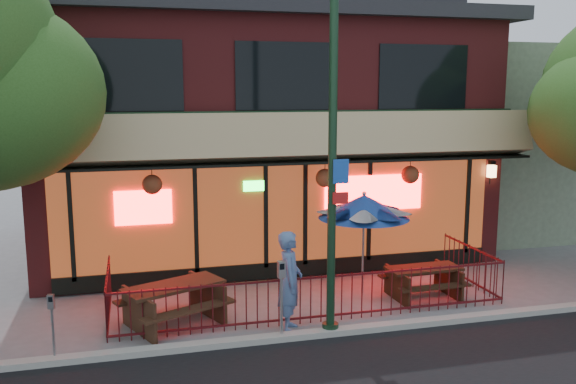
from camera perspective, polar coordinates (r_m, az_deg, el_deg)
name	(u,v)px	position (r m, az deg, el deg)	size (l,w,h in m)	color
ground	(324,325)	(12.58, 3.38, -12.35)	(80.00, 80.00, 0.00)	gray
curb	(332,332)	(12.11, 4.13, -12.94)	(80.00, 0.25, 0.12)	#999993
restaurant_building	(253,108)	(18.56, -3.28, 7.84)	(12.96, 9.49, 8.05)	maroon
neighbor_building	(502,138)	(22.69, 19.40, 4.79)	(6.00, 7.00, 6.00)	gray
patio_fence	(317,288)	(12.81, 2.71, -8.92)	(8.44, 2.62, 1.00)	#4E1015
street_light	(332,173)	(11.39, 4.17, 1.76)	(0.43, 0.32, 7.00)	#16311E
picnic_table_left	(174,298)	(12.61, -10.60, -9.75)	(2.42, 2.19, 0.84)	#3F2517
picnic_table_right	(423,278)	(14.29, 12.55, -7.83)	(1.72, 1.34, 0.72)	#301D11
patio_umbrella	(364,207)	(14.06, 7.12, -1.36)	(2.09, 2.09, 2.39)	gray
pedestrian	(290,281)	(12.00, 0.19, -8.35)	(0.73, 0.48, 2.00)	#4C6799
parking_meter_near	(281,287)	(11.52, -0.62, -8.87)	(0.15, 0.13, 1.55)	#9C9FA5
parking_meter_far	(52,317)	(11.46, -21.22, -10.81)	(0.12, 0.11, 1.22)	gray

